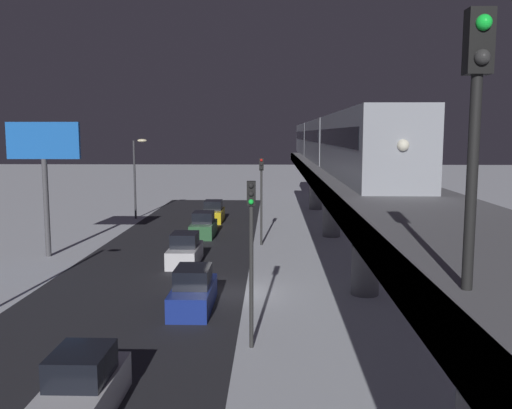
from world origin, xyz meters
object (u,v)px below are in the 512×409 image
object	(u,v)px
subway_train	(327,140)
commercial_billboard	(44,154)
traffic_light_near	(251,240)
traffic_light_mid	(261,188)
sedan_green	(203,226)
rail_signal	(476,102)
sedan_white	(82,390)
sedan_yellow_2	(213,213)
sedan_blue	(193,292)
sedan_white_2	(185,251)

from	to	relation	value
subway_train	commercial_billboard	size ratio (longest dim) A/B	6.23
subway_train	traffic_light_near	bearing A→B (deg)	78.70
traffic_light_mid	commercial_billboard	xyz separation A→B (m)	(14.16, 4.15, 2.63)
subway_train	sedan_green	distance (m)	13.06
rail_signal	sedan_white	size ratio (longest dim) A/B	0.95
sedan_yellow_2	sedan_blue	bearing A→B (deg)	-86.04
sedan_white_2	traffic_light_mid	size ratio (longest dim) A/B	0.66
sedan_white	sedan_green	xyz separation A→B (m)	(0.00, -28.49, 0.00)
sedan_white_2	commercial_billboard	size ratio (longest dim) A/B	0.47
sedan_green	sedan_blue	world-z (taller)	same
sedan_blue	traffic_light_near	world-z (taller)	traffic_light_near
traffic_light_mid	commercial_billboard	size ratio (longest dim) A/B	0.72
sedan_green	traffic_light_near	bearing A→B (deg)	-78.54
sedan_white	sedan_white_2	distance (m)	19.03
subway_train	commercial_billboard	bearing A→B (deg)	31.44
rail_signal	sedan_white_2	xyz separation A→B (m)	(8.34, -26.07, -7.78)
traffic_light_near	sedan_blue	bearing A→B (deg)	-58.46
subway_train	sedan_white_2	xyz separation A→B (m)	(10.22, 13.88, -6.84)
subway_train	sedan_white_2	distance (m)	18.54
rail_signal	traffic_light_near	distance (m)	13.60
rail_signal	sedan_white	distance (m)	13.40
sedan_blue	sedan_yellow_2	bearing A→B (deg)	93.96
commercial_billboard	subway_train	bearing A→B (deg)	-148.56
sedan_green	traffic_light_near	distance (m)	23.90
subway_train	sedan_white	distance (m)	35.14
rail_signal	sedan_green	world-z (taller)	rail_signal
sedan_blue	traffic_light_near	distance (m)	6.50
rail_signal	sedan_white	xyz separation A→B (m)	(8.34, -7.04, -7.78)
rail_signal	sedan_yellow_2	distance (m)	44.57
sedan_blue	commercial_billboard	world-z (taller)	commercial_billboard
traffic_light_near	subway_train	bearing A→B (deg)	-101.30
traffic_light_near	sedan_white_2	bearing A→B (deg)	-71.09
sedan_blue	commercial_billboard	distance (m)	16.76
commercial_billboard	traffic_light_near	bearing A→B (deg)	132.28
sedan_white_2	sedan_green	bearing A→B (deg)	90.00
traffic_light_near	commercial_billboard	world-z (taller)	commercial_billboard
subway_train	traffic_light_near	world-z (taller)	subway_train
sedan_white_2	traffic_light_near	size ratio (longest dim) A/B	0.66
subway_train	sedan_yellow_2	world-z (taller)	subway_train
sedan_blue	commercial_billboard	xyz separation A→B (m)	(11.26, -10.85, 6.03)
sedan_blue	commercial_billboard	size ratio (longest dim) A/B	0.52
sedan_yellow_2	traffic_light_near	world-z (taller)	traffic_light_near
sedan_yellow_2	traffic_light_mid	world-z (taller)	traffic_light_mid
sedan_green	commercial_billboard	xyz separation A→B (m)	(9.46, 7.61, 6.03)
subway_train	sedan_yellow_2	size ratio (longest dim) A/B	13.02
sedan_green	traffic_light_near	xyz separation A→B (m)	(-4.70, 23.18, 3.40)
sedan_white_2	sedan_yellow_2	distance (m)	17.01
rail_signal	commercial_billboard	world-z (taller)	rail_signal
traffic_light_mid	sedan_white	bearing A→B (deg)	79.37
sedan_blue	sedan_white_2	bearing A→B (deg)	101.31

